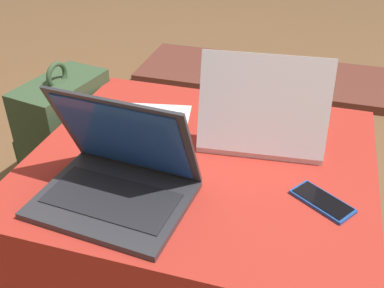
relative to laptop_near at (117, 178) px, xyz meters
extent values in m
plane|color=brown|center=(0.14, 0.20, -0.44)|extent=(14.00, 14.00, 0.00)
cube|color=maroon|center=(0.14, 0.20, -0.41)|extent=(0.84, 0.74, 0.05)
cube|color=#B22D23|center=(0.14, 0.20, -0.22)|extent=(0.88, 0.77, 0.34)
cube|color=#333338|center=(0.00, -0.03, -0.04)|extent=(0.35, 0.28, 0.02)
cube|color=#232328|center=(0.00, -0.03, -0.03)|extent=(0.30, 0.17, 0.00)
cube|color=#333338|center=(0.00, 0.05, 0.08)|extent=(0.34, 0.14, 0.24)
cube|color=#1E4799|center=(0.00, 0.05, 0.08)|extent=(0.30, 0.12, 0.21)
cube|color=silver|center=(0.27, 0.36, -0.04)|extent=(0.35, 0.28, 0.02)
cube|color=#232328|center=(0.27, 0.37, -0.03)|extent=(0.30, 0.17, 0.00)
cube|color=silver|center=(0.28, 0.27, 0.09)|extent=(0.33, 0.11, 0.25)
cube|color=#B23D93|center=(0.28, 0.28, 0.08)|extent=(0.29, 0.09, 0.22)
cube|color=#1E4C9E|center=(0.45, 0.11, -0.05)|extent=(0.15, 0.13, 0.01)
cube|color=black|center=(0.45, 0.11, -0.04)|extent=(0.14, 0.12, 0.00)
cube|color=#385133|center=(-0.40, 0.42, -0.22)|extent=(0.22, 0.34, 0.43)
cube|color=#2F452B|center=(-0.51, 0.44, -0.31)|extent=(0.10, 0.25, 0.19)
torus|color=#385133|center=(-0.40, 0.42, 0.01)|extent=(0.03, 0.09, 0.09)
cube|color=white|center=(-0.04, 0.30, -0.05)|extent=(0.26, 0.33, 0.00)
cube|color=gray|center=(-0.04, 0.30, -0.05)|extent=(0.20, 0.23, 0.00)
cube|color=brown|center=(0.14, 1.56, -0.41)|extent=(1.40, 0.50, 0.04)
camera|label=1|loc=(0.39, -0.72, 0.61)|focal=42.00mm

